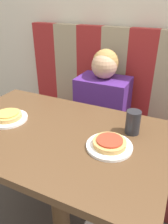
{
  "coord_description": "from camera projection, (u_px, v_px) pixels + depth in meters",
  "views": [
    {
      "loc": [
        0.48,
        -0.7,
        1.31
      ],
      "look_at": [
        0.0,
        0.31,
        0.72
      ],
      "focal_mm": 35.0,
      "sensor_mm": 36.0,
      "label": 1
    }
  ],
  "objects": [
    {
      "name": "person",
      "position": [
        103.0,
        96.0,
        1.52
      ],
      "size": [
        0.35,
        0.24,
        0.58
      ],
      "color": "#4C237A",
      "rests_on": "booth_seat"
    },
    {
      "name": "booth_backrest",
      "position": [
        114.0,
        76.0,
        1.66
      ],
      "size": [
        1.38,
        0.07,
        0.7
      ],
      "color": "maroon",
      "rests_on": "booth_seat"
    },
    {
      "name": "pizza_left",
      "position": [
        8.0,
        115.0,
        1.07
      ],
      "size": [
        0.14,
        0.14,
        0.03
      ],
      "color": "tan",
      "rests_on": "plate_left"
    },
    {
      "name": "drinking_cup",
      "position": [
        133.0,
        122.0,
        0.96
      ],
      "size": [
        0.06,
        0.06,
        0.11
      ],
      "color": "#232328",
      "rests_on": "dining_table"
    },
    {
      "name": "plate_left",
      "position": [
        8.0,
        119.0,
        1.08
      ],
      "size": [
        0.19,
        0.19,
        0.01
      ],
      "color": "white",
      "rests_on": "dining_table"
    },
    {
      "name": "pizza_right",
      "position": [
        110.0,
        142.0,
        0.87
      ],
      "size": [
        0.14,
        0.14,
        0.03
      ],
      "color": "tan",
      "rests_on": "plate_right"
    },
    {
      "name": "dining_table",
      "position": [
        56.0,
        151.0,
        1.04
      ],
      "size": [
        1.02,
        0.64,
        0.77
      ],
      "color": "brown",
      "rests_on": "ground_plane"
    },
    {
      "name": "plate_right",
      "position": [
        109.0,
        146.0,
        0.88
      ],
      "size": [
        0.19,
        0.19,
        0.01
      ],
      "color": "white",
      "rests_on": "dining_table"
    },
    {
      "name": "booth_seat",
      "position": [
        101.0,
        151.0,
        1.75
      ],
      "size": [
        1.38,
        0.51,
        0.43
      ],
      "color": "#5B1919",
      "rests_on": "ground_plane"
    }
  ]
}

